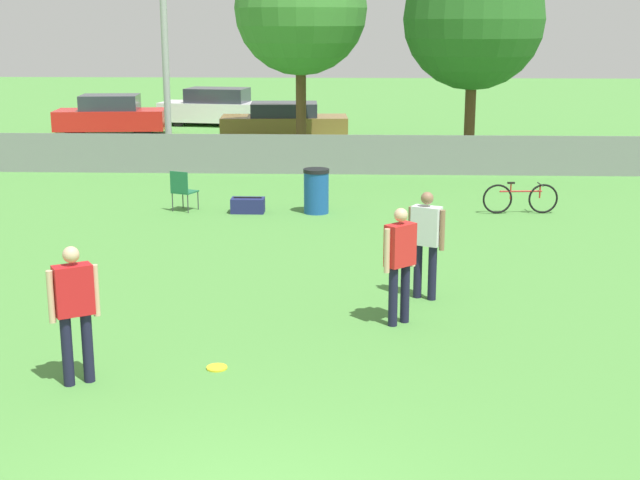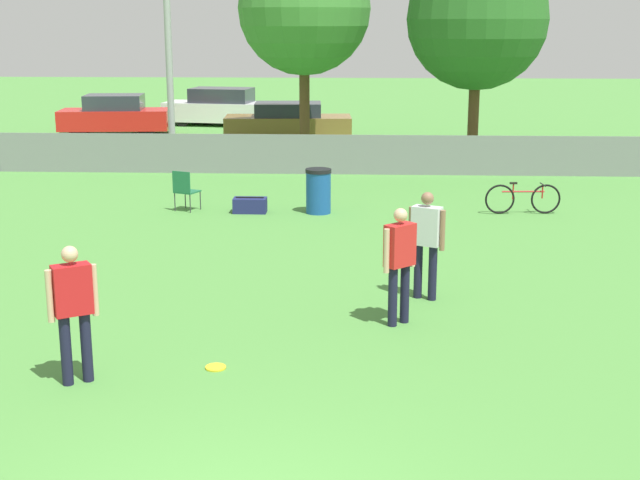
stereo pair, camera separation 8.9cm
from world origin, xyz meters
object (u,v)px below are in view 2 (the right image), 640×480
object	(u,v)px
bicycle_sideline	(523,199)
folding_chair_sideline	(185,188)
frisbee_disc	(216,367)
gear_bag_sideline	(250,205)
tree_near_pole	(304,8)
parked_car_tan	(288,122)
player_receiver_white	(426,238)
tree_far_right	(477,19)
player_thrower_red	(73,305)
player_defender_red	(400,258)
parked_car_white	(222,108)
parked_car_red	(115,115)
trash_bin	(318,191)

from	to	relation	value
bicycle_sideline	folding_chair_sideline	bearing A→B (deg)	176.44
frisbee_disc	gear_bag_sideline	size ratio (longest dim) A/B	0.36
tree_near_pole	parked_car_tan	size ratio (longest dim) A/B	1.44
parked_car_tan	player_receiver_white	bearing A→B (deg)	-82.42
player_receiver_white	gear_bag_sideline	world-z (taller)	player_receiver_white
tree_far_right	player_thrower_red	xyz separation A→B (m)	(-6.59, -17.00, -3.21)
player_receiver_white	folding_chair_sideline	distance (m)	7.96
bicycle_sideline	gear_bag_sideline	bearing A→B (deg)	177.44
bicycle_sideline	tree_far_right	bearing A→B (deg)	88.05
player_receiver_white	frisbee_disc	xyz separation A→B (m)	(-2.76, -2.96, -0.96)
folding_chair_sideline	player_defender_red	bearing A→B (deg)	144.36
player_defender_red	parked_car_white	xyz separation A→B (m)	(-6.25, 24.06, -0.27)
player_defender_red	player_thrower_red	xyz separation A→B (m)	(-3.86, -2.28, 0.00)
folding_chair_sideline	gear_bag_sideline	world-z (taller)	folding_chair_sideline
tree_near_pole	player_receiver_white	world-z (taller)	tree_near_pole
parked_car_red	parked_car_tan	bearing A→B (deg)	-16.23
frisbee_disc	player_defender_red	bearing A→B (deg)	37.35
trash_bin	gear_bag_sideline	distance (m)	1.56
tree_far_right	player_thrower_red	distance (m)	18.51
player_thrower_red	parked_car_white	xyz separation A→B (m)	(-2.39, 26.34, -0.27)
player_thrower_red	player_receiver_white	xyz separation A→B (m)	(4.31, 3.48, 0.00)
player_defender_red	parked_car_white	world-z (taller)	player_defender_red
folding_chair_sideline	parked_car_tan	bearing A→B (deg)	-72.90
player_defender_red	parked_car_white	distance (m)	24.86
player_defender_red	folding_chair_sideline	distance (m)	8.68
trash_bin	parked_car_red	world-z (taller)	parked_car_red
player_thrower_red	player_receiver_white	size ratio (longest dim) A/B	1.00
parked_car_tan	folding_chair_sideline	bearing A→B (deg)	-99.70
bicycle_sideline	parked_car_white	distance (m)	18.98
tree_near_pole	folding_chair_sideline	world-z (taller)	tree_near_pole
gear_bag_sideline	bicycle_sideline	bearing A→B (deg)	1.60
tree_near_pole	folding_chair_sideline	bearing A→B (deg)	-103.92
tree_far_right	folding_chair_sideline	world-z (taller)	tree_far_right
folding_chair_sideline	bicycle_sideline	size ratio (longest dim) A/B	0.55
tree_near_pole	player_receiver_white	xyz separation A→B (m)	(2.82, -14.77, -3.53)
trash_bin	parked_car_red	size ratio (longest dim) A/B	0.24
parked_car_red	bicycle_sideline	bearing A→B (deg)	-52.12
parked_car_white	gear_bag_sideline	bearing A→B (deg)	-70.12
player_receiver_white	parked_car_tan	world-z (taller)	player_receiver_white
gear_bag_sideline	parked_car_white	distance (m)	17.05
parked_car_red	player_thrower_red	bearing A→B (deg)	-81.65
tree_far_right	player_receiver_white	size ratio (longest dim) A/B	3.73
tree_near_pole	bicycle_sideline	size ratio (longest dim) A/B	3.91
parked_car_tan	trash_bin	bearing A→B (deg)	-85.74
player_defender_red	trash_bin	distance (m)	7.53
trash_bin	parked_car_red	distance (m)	15.74
trash_bin	parked_car_white	distance (m)	17.36
tree_near_pole	player_defender_red	world-z (taller)	tree_near_pole
frisbee_disc	parked_car_red	bearing A→B (deg)	108.24
bicycle_sideline	gear_bag_sideline	size ratio (longest dim) A/B	2.29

